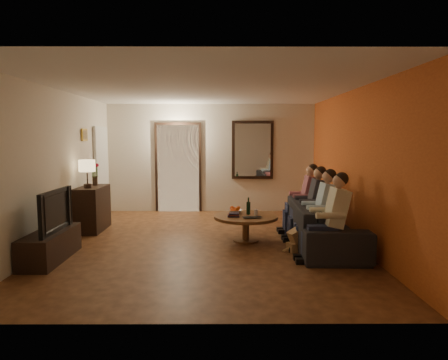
{
  "coord_description": "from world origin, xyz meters",
  "views": [
    {
      "loc": [
        0.27,
        -6.68,
        1.78
      ],
      "look_at": [
        0.3,
        0.3,
        1.05
      ],
      "focal_mm": 32.0,
      "sensor_mm": 36.0,
      "label": 1
    }
  ],
  "objects_px": {
    "coffee_table": "(246,228)",
    "person_a": "(332,221)",
    "tv": "(49,211)",
    "laptop": "(253,218)",
    "dog": "(303,233)",
    "tv_stand": "(50,246)",
    "person_c": "(313,207)",
    "person_d": "(306,201)",
    "bowl": "(235,211)",
    "wine_bottle": "(248,206)",
    "person_b": "(322,213)",
    "sofa": "(323,224)",
    "dresser": "(92,209)",
    "table_lamp": "(87,174)"
  },
  "relations": [
    {
      "from": "sofa",
      "to": "person_d",
      "type": "height_order",
      "value": "person_d"
    },
    {
      "from": "tv_stand",
      "to": "laptop",
      "type": "relative_size",
      "value": 3.9
    },
    {
      "from": "sofa",
      "to": "person_d",
      "type": "relative_size",
      "value": 2.04
    },
    {
      "from": "person_a",
      "to": "coffee_table",
      "type": "distance_m",
      "value": 1.7
    },
    {
      "from": "tv",
      "to": "person_c",
      "type": "height_order",
      "value": "person_c"
    },
    {
      "from": "person_c",
      "to": "coffee_table",
      "type": "relative_size",
      "value": 1.09
    },
    {
      "from": "table_lamp",
      "to": "tv_stand",
      "type": "xyz_separation_m",
      "value": [
        0.0,
        -1.69,
        -0.91
      ]
    },
    {
      "from": "dog",
      "to": "bowl",
      "type": "relative_size",
      "value": 2.16
    },
    {
      "from": "table_lamp",
      "to": "person_a",
      "type": "relative_size",
      "value": 0.45
    },
    {
      "from": "tv",
      "to": "bowl",
      "type": "xyz_separation_m",
      "value": [
        2.75,
        1.3,
        -0.25
      ]
    },
    {
      "from": "tv_stand",
      "to": "bowl",
      "type": "height_order",
      "value": "bowl"
    },
    {
      "from": "tv",
      "to": "laptop",
      "type": "distance_m",
      "value": 3.14
    },
    {
      "from": "person_a",
      "to": "coffee_table",
      "type": "xyz_separation_m",
      "value": [
        -1.17,
        1.18,
        -0.38
      ]
    },
    {
      "from": "table_lamp",
      "to": "person_c",
      "type": "relative_size",
      "value": 0.45
    },
    {
      "from": "person_c",
      "to": "person_d",
      "type": "distance_m",
      "value": 0.6
    },
    {
      "from": "coffee_table",
      "to": "dresser",
      "type": "bearing_deg",
      "value": 164.05
    },
    {
      "from": "bowl",
      "to": "laptop",
      "type": "distance_m",
      "value": 0.57
    },
    {
      "from": "table_lamp",
      "to": "coffee_table",
      "type": "distance_m",
      "value": 3.12
    },
    {
      "from": "coffee_table",
      "to": "laptop",
      "type": "relative_size",
      "value": 3.36
    },
    {
      "from": "person_a",
      "to": "laptop",
      "type": "height_order",
      "value": "person_a"
    },
    {
      "from": "laptop",
      "to": "person_d",
      "type": "bearing_deg",
      "value": 27.83
    },
    {
      "from": "wine_bottle",
      "to": "person_d",
      "type": "bearing_deg",
      "value": 24.95
    },
    {
      "from": "table_lamp",
      "to": "person_d",
      "type": "bearing_deg",
      "value": 0.04
    },
    {
      "from": "dresser",
      "to": "dog",
      "type": "height_order",
      "value": "dresser"
    },
    {
      "from": "person_b",
      "to": "bowl",
      "type": "height_order",
      "value": "person_b"
    },
    {
      "from": "sofa",
      "to": "person_c",
      "type": "xyz_separation_m",
      "value": [
        -0.1,
        0.3,
        0.24
      ]
    },
    {
      "from": "person_c",
      "to": "coffee_table",
      "type": "distance_m",
      "value": 1.23
    },
    {
      "from": "dog",
      "to": "wine_bottle",
      "type": "xyz_separation_m",
      "value": [
        -0.82,
        0.69,
        0.32
      ]
    },
    {
      "from": "sofa",
      "to": "laptop",
      "type": "xyz_separation_m",
      "value": [
        -1.17,
        0.0,
        0.11
      ]
    },
    {
      "from": "person_c",
      "to": "coffee_table",
      "type": "height_order",
      "value": "person_c"
    },
    {
      "from": "dog",
      "to": "coffee_table",
      "type": "height_order",
      "value": "dog"
    },
    {
      "from": "tv_stand",
      "to": "wine_bottle",
      "type": "height_order",
      "value": "wine_bottle"
    },
    {
      "from": "person_c",
      "to": "bowl",
      "type": "relative_size",
      "value": 4.63
    },
    {
      "from": "laptop",
      "to": "person_b",
      "type": "bearing_deg",
      "value": -28.06
    },
    {
      "from": "sofa",
      "to": "wine_bottle",
      "type": "distance_m",
      "value": 1.3
    },
    {
      "from": "dog",
      "to": "tv_stand",
      "type": "bearing_deg",
      "value": 165.69
    },
    {
      "from": "person_a",
      "to": "wine_bottle",
      "type": "height_order",
      "value": "person_a"
    },
    {
      "from": "tv",
      "to": "person_d",
      "type": "xyz_separation_m",
      "value": [
        4.09,
        1.7,
        -0.13
      ]
    },
    {
      "from": "laptop",
      "to": "wine_bottle",
      "type": "bearing_deg",
      "value": 85.18
    },
    {
      "from": "person_d",
      "to": "coffee_table",
      "type": "height_order",
      "value": "person_d"
    },
    {
      "from": "person_c",
      "to": "person_d",
      "type": "relative_size",
      "value": 1.0
    },
    {
      "from": "person_b",
      "to": "person_d",
      "type": "bearing_deg",
      "value": 90.0
    },
    {
      "from": "table_lamp",
      "to": "person_a",
      "type": "distance_m",
      "value": 4.5
    },
    {
      "from": "coffee_table",
      "to": "person_a",
      "type": "bearing_deg",
      "value": -45.35
    },
    {
      "from": "person_c",
      "to": "person_d",
      "type": "height_order",
      "value": "same"
    },
    {
      "from": "bowl",
      "to": "wine_bottle",
      "type": "relative_size",
      "value": 0.84
    },
    {
      "from": "tv_stand",
      "to": "wine_bottle",
      "type": "xyz_separation_m",
      "value": [
        2.98,
        1.18,
        0.39
      ]
    },
    {
      "from": "dresser",
      "to": "dog",
      "type": "relative_size",
      "value": 1.71
    },
    {
      "from": "coffee_table",
      "to": "laptop",
      "type": "height_order",
      "value": "laptop"
    },
    {
      "from": "tv",
      "to": "person_b",
      "type": "relative_size",
      "value": 0.89
    }
  ]
}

